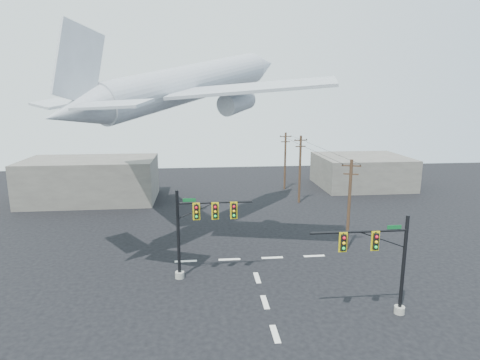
{
  "coord_description": "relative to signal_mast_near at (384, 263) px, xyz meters",
  "views": [
    {
      "loc": [
        -4.54,
        -22.49,
        14.9
      ],
      "look_at": [
        -1.74,
        5.0,
        8.99
      ],
      "focal_mm": 30.0,
      "sensor_mm": 36.0,
      "label": 1
    }
  ],
  "objects": [
    {
      "name": "building_right",
      "position": [
        14.38,
        38.49,
        -1.32
      ],
      "size": [
        14.0,
        12.0,
        5.0
      ],
      "primitive_type": "cube",
      "color": "slate",
      "rests_on": "ground"
    },
    {
      "name": "signal_mast_near",
      "position": [
        0.0,
        0.0,
        0.0
      ],
      "size": [
        6.93,
        0.78,
        7.1
      ],
      "color": "gray",
      "rests_on": "ground"
    },
    {
      "name": "power_lines",
      "position": [
        1.71,
        24.71,
        4.71
      ],
      "size": [
        2.36,
        25.81,
        0.09
      ],
      "color": "black"
    },
    {
      "name": "ground",
      "position": [
        -7.62,
        -1.51,
        -3.82
      ],
      "size": [
        120.0,
        120.0,
        0.0
      ],
      "primitive_type": "plane",
      "color": "black",
      "rests_on": "ground"
    },
    {
      "name": "utility_pole_a",
      "position": [
        2.02,
        11.81,
        0.85
      ],
      "size": [
        1.72,
        0.72,
        8.93
      ],
      "rotation": [
        0.0,
        0.0,
        -0.35
      ],
      "color": "#4D3021",
      "rests_on": "ground"
    },
    {
      "name": "airliner",
      "position": [
        -12.75,
        17.5,
        12.13
      ],
      "size": [
        26.29,
        27.97,
        9.0
      ],
      "rotation": [
        0.0,
        -0.18,
        0.87
      ],
      "color": "#B7BCC5"
    },
    {
      "name": "utility_pole_c",
      "position": [
        1.31,
        37.62,
        0.93
      ],
      "size": [
        1.86,
        0.31,
        9.08
      ],
      "rotation": [
        0.0,
        0.0,
        0.0
      ],
      "color": "#4D3021",
      "rests_on": "ground"
    },
    {
      "name": "signal_mast_far",
      "position": [
        -12.52,
        7.06,
        0.37
      ],
      "size": [
        6.38,
        0.82,
        7.47
      ],
      "color": "gray",
      "rests_on": "ground"
    },
    {
      "name": "utility_pole_b",
      "position": [
        1.63,
        29.4,
        1.11
      ],
      "size": [
        1.89,
        0.48,
        9.41
      ],
      "rotation": [
        0.0,
        0.0,
        0.19
      ],
      "color": "#4D3021",
      "rests_on": "ground"
    },
    {
      "name": "lane_markings",
      "position": [
        -7.62,
        3.83,
        -3.81
      ],
      "size": [
        14.0,
        21.2,
        0.01
      ],
      "color": "silver",
      "rests_on": "ground"
    },
    {
      "name": "building_left",
      "position": [
        -27.62,
        33.49,
        -0.82
      ],
      "size": [
        18.0,
        10.0,
        6.0
      ],
      "primitive_type": "cube",
      "color": "slate",
      "rests_on": "ground"
    }
  ]
}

